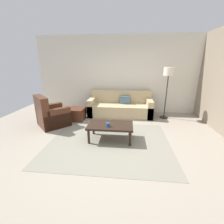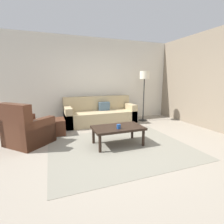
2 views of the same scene
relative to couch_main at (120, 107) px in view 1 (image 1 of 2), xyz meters
name	(u,v)px [view 1 (image 1 of 2)]	position (x,y,z in m)	size (l,w,h in m)	color
ground_plane	(109,142)	(-0.17, -2.11, -0.30)	(8.00, 8.00, 0.00)	gray
rear_partition	(117,75)	(-0.17, 0.49, 1.10)	(6.00, 0.12, 2.80)	silver
area_rug	(109,142)	(-0.17, -2.11, -0.29)	(2.90, 2.38, 0.01)	gray
couch_main	(120,107)	(0.00, 0.00, 0.00)	(2.26, 0.88, 0.88)	tan
armchair_leather	(51,116)	(-2.05, -1.27, 0.01)	(1.13, 1.13, 0.95)	#4C2819
ottoman	(76,114)	(-1.46, -0.69, -0.10)	(0.56, 0.56, 0.40)	#4C2819
coffee_table	(110,126)	(-0.15, -1.96, 0.06)	(1.10, 0.64, 0.41)	black
cup	(108,125)	(-0.19, -2.09, 0.16)	(0.09, 0.09, 0.09)	#1E478C
lamp_standing	(168,77)	(1.55, -0.19, 1.11)	(0.32, 0.32, 1.71)	black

